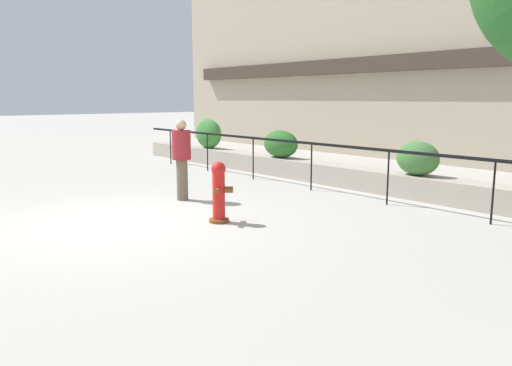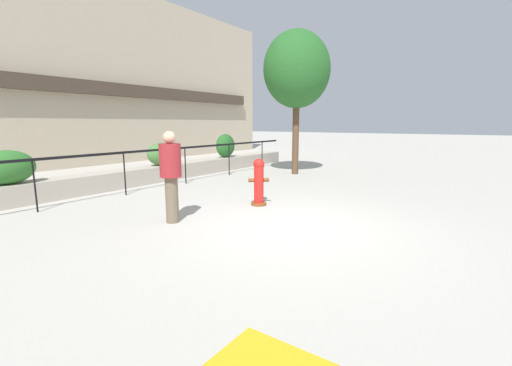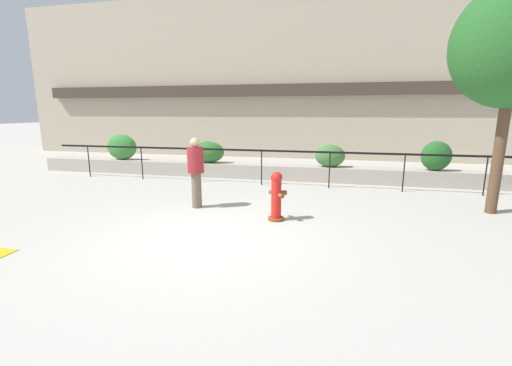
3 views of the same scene
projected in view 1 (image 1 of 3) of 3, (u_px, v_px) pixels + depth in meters
The scene contains 9 objects.
ground_plane at pixel (119, 223), 8.77m from camera, with size 120.00×120.00×0.00m, color #B2ADA3.
building_facade at pixel (468, 40), 15.76m from camera, with size 30.00×1.36×8.00m.
planter_wall_low at pixel (341, 175), 12.56m from camera, with size 18.00×0.70×0.50m, color #ADA393.
fence_railing_segment at pixel (312, 148), 11.73m from camera, with size 15.00×0.05×1.15m.
hedge_bush_0 at pixel (208, 134), 16.78m from camera, with size 1.23×0.58×0.98m, color #387F33.
hedge_bush_1 at pixel (281, 144), 14.13m from camera, with size 1.20×0.70×0.78m, color #2D6B28.
hedge_bush_2 at pixel (418, 158), 10.86m from camera, with size 1.00×0.64×0.75m, color #427538.
fire_hydrant at pixel (219, 191), 8.75m from camera, with size 0.50×0.50×1.08m.
pedestrian at pixel (182, 154), 10.61m from camera, with size 0.57×0.57×1.73m.
Camera 1 is at (8.06, -3.69, 2.17)m, focal length 35.00 mm.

